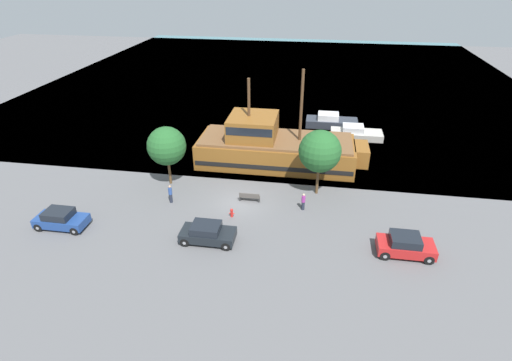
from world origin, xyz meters
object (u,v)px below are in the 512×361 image
Objects in this scene: pedestrian_walking_far at (303,202)px; parked_car_curb_rear at (405,245)px; bench_promenade_east at (249,197)px; fire_hydrant at (232,212)px; pirate_ship at (273,147)px; parked_car_curb_mid at (207,233)px; moored_boat_dockside at (331,121)px; moored_boat_outer at (356,133)px; pedestrian_walking_near at (170,194)px; parked_car_curb_front at (61,219)px.

parked_car_curb_rear is at bearing -32.53° from pedestrian_walking_far.
fire_hydrant is at bearing -111.46° from bench_promenade_east.
pirate_ship is 9.21m from pedestrian_walking_far.
parked_car_curb_mid is at bearing -103.10° from pirate_ship.
moored_boat_dockside is 3.59× the size of bench_promenade_east.
pirate_ship is 11.15× the size of pedestrian_walking_far.
moored_boat_dockside is 23.44m from fire_hydrant.
moored_boat_outer is at bearing -49.47° from moored_boat_dockside.
moored_boat_dockside is at bearing 56.31° from pedestrian_walking_near.
pedestrian_walking_far is (3.53, -8.44, -1.03)m from pirate_ship.
parked_car_curb_front is at bearing -137.13° from pirate_ship.
bench_promenade_east is 1.17× the size of pedestrian_walking_far.
moored_boat_outer is at bearing 61.42° from parked_car_curb_mid.
moored_boat_outer is 21.63m from fire_hydrant.
fire_hydrant is at bearing -160.53° from pedestrian_walking_far.
pedestrian_walking_near is (7.20, 4.85, 0.10)m from parked_car_curb_front.
parked_car_curb_rear is at bearing -23.74° from bench_promenade_east.
moored_boat_outer reaches higher than parked_car_curb_mid.
parked_car_curb_mid is at bearing 0.14° from parked_car_curb_front.
pedestrian_walking_far reaches higher than parked_car_curb_mid.
parked_car_curb_rear reaches higher than pedestrian_walking_far.
parked_car_curb_rear is at bearing -50.24° from pirate_ship.
bench_promenade_east is at bearing -98.20° from pirate_ship.
moored_boat_dockside is at bearing 130.53° from moored_boat_outer.
parked_car_curb_front reaches higher than fire_hydrant.
moored_boat_outer reaches higher than bench_promenade_east.
parked_car_curb_mid is at bearing -46.55° from pedestrian_walking_near.
parked_car_curb_front is 8.68m from pedestrian_walking_near.
parked_car_curb_mid reaches higher than fire_hydrant.
pedestrian_walking_near reaches higher than parked_car_curb_mid.
parked_car_curb_rear reaches higher than fire_hydrant.
bench_promenade_east is at bearing 172.94° from pedestrian_walking_far.
moored_boat_outer is 1.48× the size of parked_car_curb_mid.
pedestrian_walking_near is (-16.61, -17.28, 0.28)m from moored_boat_outer.
parked_car_curb_front is 19.34m from pedestrian_walking_far.
parked_car_curb_front is at bearing -164.84° from fire_hydrant.
parked_car_curb_rear is 2.21× the size of bench_promenade_east.
moored_boat_dockside is 27.05m from parked_car_curb_mid.
pirate_ship is 8.06m from bench_promenade_east.
pedestrian_walking_near is (-18.77, 4.10, 0.06)m from parked_car_curb_rear.
bench_promenade_east is (-9.94, -16.06, -0.12)m from moored_boat_outer.
parked_car_curb_front is 2.23× the size of bench_promenade_east.
moored_boat_outer is at bearing 42.95° from pirate_ship.
pirate_ship is at bearing -137.05° from moored_boat_outer.
pedestrian_walking_far is at bearing 16.51° from parked_car_curb_front.
parked_car_curb_front is at bearing -163.49° from pedestrian_walking_far.
parked_car_curb_rear is (2.16, -21.38, 0.22)m from moored_boat_outer.
bench_promenade_east is at bearing 70.82° from parked_car_curb_mid.
pirate_ship is at bearing -117.25° from moored_boat_dockside.
pedestrian_walking_near reaches higher than bench_promenade_east.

